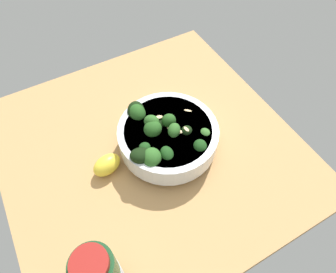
{
  "coord_description": "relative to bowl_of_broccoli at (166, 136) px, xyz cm",
  "views": [
    {
      "loc": [
        -36.3,
        15.23,
        58.8
      ],
      "look_at": [
        -2.22,
        -3.84,
        4.0
      ],
      "focal_mm": 32.17,
      "sensor_mm": 36.0,
      "label": 1
    }
  ],
  "objects": [
    {
      "name": "lemon_wedge",
      "position": [
        0.91,
        14.21,
        -2.33
      ],
      "size": [
        5.4,
        7.16,
        4.42
      ],
      "primitive_type": "ellipsoid",
      "rotation": [
        0.0,
        0.0,
        4.93
      ],
      "color": "yellow",
      "rests_on": "ground_plane"
    },
    {
      "name": "ground_plane",
      "position": [
        2.15,
        3.41,
        -6.2
      ],
      "size": [
        65.79,
        65.79,
        3.33
      ],
      "primitive_type": "cube",
      "color": "tan"
    },
    {
      "name": "bowl_of_broccoli",
      "position": [
        0.0,
        0.0,
        0.0
      ],
      "size": [
        22.49,
        22.13,
        9.81
      ],
      "color": "white",
      "rests_on": "ground_plane"
    }
  ]
}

